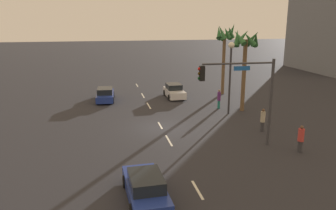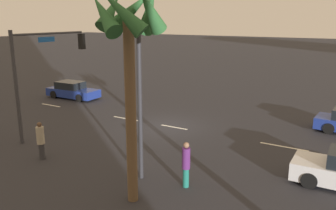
{
  "view_description": "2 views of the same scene",
  "coord_description": "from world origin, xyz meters",
  "px_view_note": "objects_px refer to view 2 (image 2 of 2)",
  "views": [
    {
      "loc": [
        25.53,
        -4.55,
        8.52
      ],
      "look_at": [
        -1.0,
        0.76,
        1.57
      ],
      "focal_mm": 36.17,
      "sensor_mm": 36.0,
      "label": 1
    },
    {
      "loc": [
        -10.56,
        17.8,
        6.53
      ],
      "look_at": [
        -0.94,
        1.5,
        1.8
      ],
      "focal_mm": 37.14,
      "sensor_mm": 36.0,
      "label": 2
    }
  ],
  "objects_px": {
    "streetlamp": "(139,71)",
    "pedestrian_1": "(41,140)",
    "pedestrian_2": "(186,163)",
    "car_2": "(72,91)",
    "traffic_signal": "(43,64)",
    "palm_tree_1": "(129,36)"
  },
  "relations": [
    {
      "from": "streetlamp",
      "to": "pedestrian_1",
      "type": "distance_m",
      "value": 6.4
    },
    {
      "from": "car_2",
      "to": "pedestrian_2",
      "type": "distance_m",
      "value": 18.16
    },
    {
      "from": "pedestrian_1",
      "to": "pedestrian_2",
      "type": "distance_m",
      "value": 7.31
    },
    {
      "from": "pedestrian_2",
      "to": "palm_tree_1",
      "type": "height_order",
      "value": "palm_tree_1"
    },
    {
      "from": "car_2",
      "to": "streetlamp",
      "type": "distance_m",
      "value": 17.06
    },
    {
      "from": "car_2",
      "to": "traffic_signal",
      "type": "bearing_deg",
      "value": 127.15
    },
    {
      "from": "pedestrian_1",
      "to": "pedestrian_2",
      "type": "xyz_separation_m",
      "value": [
        -7.24,
        -0.96,
        0.04
      ]
    },
    {
      "from": "streetlamp",
      "to": "pedestrian_1",
      "type": "height_order",
      "value": "streetlamp"
    },
    {
      "from": "streetlamp",
      "to": "traffic_signal",
      "type": "bearing_deg",
      "value": -14.04
    },
    {
      "from": "pedestrian_2",
      "to": "palm_tree_1",
      "type": "xyz_separation_m",
      "value": [
        1.16,
        1.94,
        4.95
      ]
    },
    {
      "from": "pedestrian_1",
      "to": "traffic_signal",
      "type": "bearing_deg",
      "value": -45.35
    },
    {
      "from": "car_2",
      "to": "traffic_signal",
      "type": "relative_size",
      "value": 0.77
    },
    {
      "from": "pedestrian_2",
      "to": "traffic_signal",
      "type": "bearing_deg",
      "value": -10.02
    },
    {
      "from": "car_2",
      "to": "streetlamp",
      "type": "height_order",
      "value": "streetlamp"
    },
    {
      "from": "streetlamp",
      "to": "pedestrian_2",
      "type": "height_order",
      "value": "streetlamp"
    },
    {
      "from": "palm_tree_1",
      "to": "streetlamp",
      "type": "bearing_deg",
      "value": -64.11
    },
    {
      "from": "streetlamp",
      "to": "pedestrian_2",
      "type": "relative_size",
      "value": 3.48
    },
    {
      "from": "car_2",
      "to": "pedestrian_1",
      "type": "xyz_separation_m",
      "value": [
        -8.37,
        10.22,
        0.32
      ]
    },
    {
      "from": "pedestrian_1",
      "to": "palm_tree_1",
      "type": "height_order",
      "value": "palm_tree_1"
    },
    {
      "from": "pedestrian_1",
      "to": "pedestrian_2",
      "type": "height_order",
      "value": "pedestrian_2"
    },
    {
      "from": "traffic_signal",
      "to": "pedestrian_1",
      "type": "relative_size",
      "value": 3.27
    },
    {
      "from": "car_2",
      "to": "traffic_signal",
      "type": "xyz_separation_m",
      "value": [
        -5.69,
        7.51,
        3.43
      ]
    }
  ]
}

